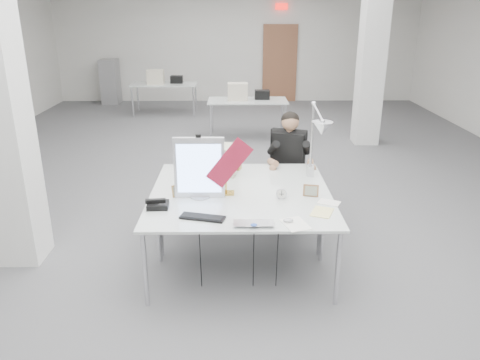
# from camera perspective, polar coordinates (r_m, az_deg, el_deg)

# --- Properties ---
(room_shell) EXTENTS (10.04, 14.04, 3.24)m
(room_shell) POSITION_cam_1_polar(r_m,az_deg,el_deg) (6.62, 0.17, 13.23)
(room_shell) COLOR #535356
(room_shell) RESTS_ON ground
(desk_main) EXTENTS (1.80, 0.90, 0.02)m
(desk_main) POSITION_cam_1_polar(r_m,az_deg,el_deg) (4.31, 0.14, -3.80)
(desk_main) COLOR silver
(desk_main) RESTS_ON room_shell
(desk_second) EXTENTS (1.80, 0.90, 0.02)m
(desk_second) POSITION_cam_1_polar(r_m,az_deg,el_deg) (5.14, 0.01, 0.27)
(desk_second) COLOR silver
(desk_second) RESTS_ON room_shell
(bg_desk_a) EXTENTS (1.60, 0.80, 0.02)m
(bg_desk_a) POSITION_cam_1_polar(r_m,az_deg,el_deg) (9.60, 0.93, 9.65)
(bg_desk_a) COLOR silver
(bg_desk_a) RESTS_ON room_shell
(bg_desk_b) EXTENTS (1.60, 0.80, 0.02)m
(bg_desk_b) POSITION_cam_1_polar(r_m,az_deg,el_deg) (11.90, -9.23, 11.44)
(bg_desk_b) COLOR silver
(bg_desk_b) RESTS_ON room_shell
(filing_cabinet) EXTENTS (0.45, 0.55, 1.20)m
(filing_cabinet) POSITION_cam_1_polar(r_m,az_deg,el_deg) (13.67, -15.52, 11.48)
(filing_cabinet) COLOR gray
(filing_cabinet) RESTS_ON room_shell
(office_chair) EXTENTS (0.67, 0.67, 1.08)m
(office_chair) POSITION_cam_1_polar(r_m,az_deg,el_deg) (5.90, 5.85, 0.72)
(office_chair) COLOR black
(office_chair) RESTS_ON room_shell
(seated_person) EXTENTS (0.70, 0.78, 0.98)m
(seated_person) POSITION_cam_1_polar(r_m,az_deg,el_deg) (5.74, 6.03, 3.95)
(seated_person) COLOR black
(seated_person) RESTS_ON office_chair
(monitor) EXTENTS (0.49, 0.05, 0.60)m
(monitor) POSITION_cam_1_polar(r_m,az_deg,el_deg) (4.50, -4.99, 1.49)
(monitor) COLOR silver
(monitor) RESTS_ON desk_main
(pennant) EXTENTS (0.46, 0.09, 0.50)m
(pennant) POSITION_cam_1_polar(r_m,az_deg,el_deg) (4.44, -1.27, 2.10)
(pennant) COLOR maroon
(pennant) RESTS_ON monitor
(keyboard) EXTENTS (0.42, 0.23, 0.02)m
(keyboard) POSITION_cam_1_polar(r_m,az_deg,el_deg) (4.14, -4.60, -4.57)
(keyboard) COLOR black
(keyboard) RESTS_ON desk_main
(laptop) EXTENTS (0.35, 0.22, 0.03)m
(laptop) POSITION_cam_1_polar(r_m,az_deg,el_deg) (3.95, 1.71, -5.70)
(laptop) COLOR #A9A8AD
(laptop) RESTS_ON desk_main
(mouse) EXTENTS (0.10, 0.08, 0.04)m
(mouse) POSITION_cam_1_polar(r_m,az_deg,el_deg) (4.07, 5.89, -4.92)
(mouse) COLOR #A7A7AB
(mouse) RESTS_ON desk_main
(bankers_lamp) EXTENTS (0.29, 0.17, 0.31)m
(bankers_lamp) POSITION_cam_1_polar(r_m,az_deg,el_deg) (4.62, -1.72, 0.09)
(bankers_lamp) COLOR gold
(bankers_lamp) RESTS_ON desk_main
(desk_phone) EXTENTS (0.20, 0.18, 0.05)m
(desk_phone) POSITION_cam_1_polar(r_m,az_deg,el_deg) (4.41, -9.97, -3.04)
(desk_phone) COLOR black
(desk_phone) RESTS_ON desk_main
(picture_frame_left) EXTENTS (0.15, 0.11, 0.12)m
(picture_frame_left) POSITION_cam_1_polar(r_m,az_deg,el_deg) (4.64, -7.43, -1.24)
(picture_frame_left) COLOR tan
(picture_frame_left) RESTS_ON desk_main
(picture_frame_right) EXTENTS (0.16, 0.07, 0.12)m
(picture_frame_right) POSITION_cam_1_polar(r_m,az_deg,el_deg) (4.64, 8.63, -1.28)
(picture_frame_right) COLOR #966540
(picture_frame_right) RESTS_ON desk_main
(desk_clock) EXTENTS (0.11, 0.04, 0.10)m
(desk_clock) POSITION_cam_1_polar(r_m,az_deg,el_deg) (4.56, 5.07, -1.66)
(desk_clock) COLOR silver
(desk_clock) RESTS_ON desk_main
(paper_stack_a) EXTENTS (0.27, 0.32, 0.01)m
(paper_stack_a) POSITION_cam_1_polar(r_m,az_deg,el_deg) (4.05, 6.76, -5.36)
(paper_stack_a) COLOR white
(paper_stack_a) RESTS_ON desk_main
(paper_stack_b) EXTENTS (0.25, 0.29, 0.01)m
(paper_stack_b) POSITION_cam_1_polar(r_m,az_deg,el_deg) (4.31, 9.97, -3.88)
(paper_stack_b) COLOR #FFF398
(paper_stack_b) RESTS_ON desk_main
(paper_stack_c) EXTENTS (0.24, 0.21, 0.01)m
(paper_stack_c) POSITION_cam_1_polar(r_m,az_deg,el_deg) (4.53, 10.81, -2.71)
(paper_stack_c) COLOR white
(paper_stack_c) RESTS_ON desk_main
(beige_monitor) EXTENTS (0.39, 0.37, 0.32)m
(beige_monitor) POSITION_cam_1_polar(r_m,az_deg,el_deg) (5.21, -2.22, 2.51)
(beige_monitor) COLOR beige
(beige_monitor) RESTS_ON desk_second
(architect_lamp) EXTENTS (0.51, 0.81, 0.98)m
(architect_lamp) POSITION_cam_1_polar(r_m,az_deg,el_deg) (4.85, 9.24, 5.02)
(architect_lamp) COLOR silver
(architect_lamp) RESTS_ON desk_second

